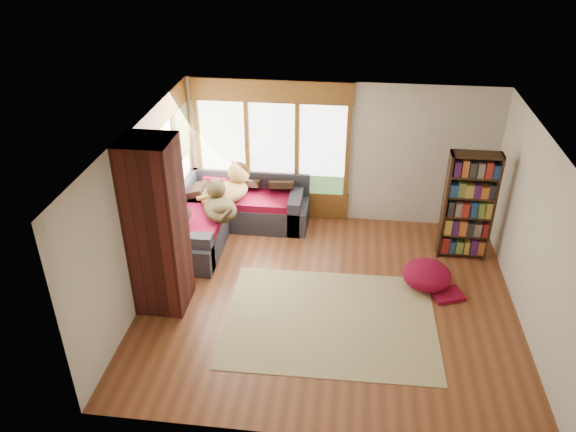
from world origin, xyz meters
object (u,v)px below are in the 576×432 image
(bookshelf, at_px, (468,206))
(pouf, at_px, (427,274))
(dog_tan, at_px, (228,189))
(area_rug, at_px, (330,320))
(brick_chimney, at_px, (157,227))
(dog_brindle, at_px, (219,205))
(sectional_sofa, at_px, (225,218))

(bookshelf, xyz_separation_m, pouf, (-0.65, -0.96, -0.72))
(pouf, height_order, dog_tan, dog_tan)
(area_rug, distance_m, bookshelf, 3.00)
(brick_chimney, xyz_separation_m, dog_brindle, (0.47, 1.67, -0.52))
(sectional_sofa, xyz_separation_m, dog_brindle, (0.03, -0.38, 0.47))
(sectional_sofa, relative_size, pouf, 2.96)
(bookshelf, xyz_separation_m, dog_brindle, (-4.07, -0.17, -0.15))
(dog_brindle, bearing_deg, brick_chimney, 139.60)
(area_rug, xyz_separation_m, dog_brindle, (-1.98, 1.79, 0.77))
(brick_chimney, xyz_separation_m, sectional_sofa, (0.45, 2.05, -1.00))
(sectional_sofa, bearing_deg, area_rug, -51.15)
(sectional_sofa, distance_m, dog_brindle, 0.61)
(brick_chimney, bearing_deg, sectional_sofa, 77.71)
(bookshelf, relative_size, dog_brindle, 1.89)
(sectional_sofa, distance_m, pouf, 3.63)
(sectional_sofa, distance_m, bookshelf, 4.15)
(brick_chimney, relative_size, dog_brindle, 2.64)
(bookshelf, bearing_deg, area_rug, -136.89)
(sectional_sofa, height_order, dog_brindle, dog_brindle)
(sectional_sofa, distance_m, area_rug, 2.97)
(pouf, distance_m, dog_brindle, 3.55)
(sectional_sofa, relative_size, dog_brindle, 2.24)
(brick_chimney, xyz_separation_m, bookshelf, (4.54, 1.83, -0.37))
(area_rug, xyz_separation_m, pouf, (1.43, 1.00, 0.21))
(area_rug, relative_size, pouf, 4.03)
(pouf, relative_size, dog_tan, 0.65)
(sectional_sofa, xyz_separation_m, bookshelf, (4.09, -0.22, 0.63))
(dog_brindle, bearing_deg, area_rug, -156.63)
(brick_chimney, height_order, dog_brindle, brick_chimney)
(bookshelf, bearing_deg, dog_brindle, -177.66)
(dog_tan, bearing_deg, bookshelf, -58.66)
(sectional_sofa, distance_m, dog_tan, 0.54)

